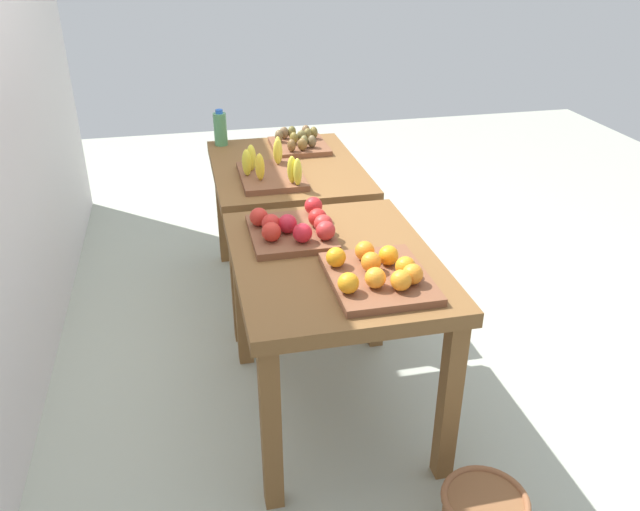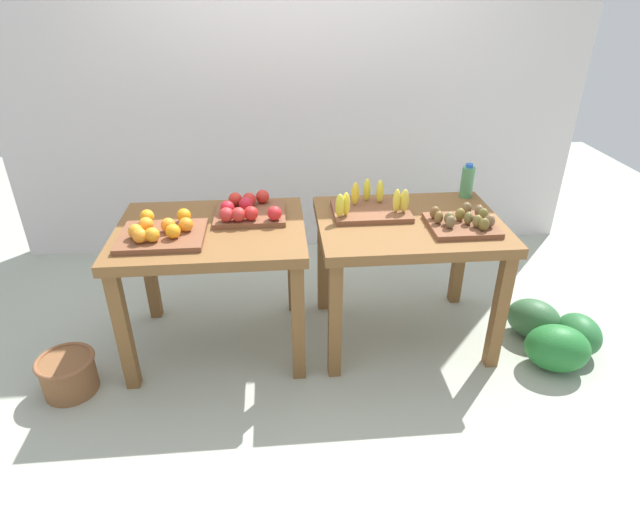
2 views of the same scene
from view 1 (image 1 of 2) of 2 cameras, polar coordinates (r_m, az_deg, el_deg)
The scene contains 9 objects.
ground_plane at distance 3.42m, azimuth -1.10°, elevation -7.56°, with size 8.00×8.00×0.00m, color #A7AD9C.
display_table_left at distance 2.60m, azimuth 1.25°, elevation -2.36°, with size 1.04×0.80×0.79m.
display_table_right at distance 3.59m, azimuth -3.01°, elevation 6.37°, with size 1.04×0.80×0.79m.
orange_bin at distance 2.35m, azimuth 5.24°, elevation -1.58°, with size 0.44×0.37×0.11m.
apple_bin at distance 2.68m, azimuth -2.35°, elevation 2.51°, with size 0.40×0.35×0.11m.
banana_crate at distance 3.33m, azimuth -4.36°, elevation 7.54°, with size 0.44×0.32×0.17m.
kiwi_bin at distance 3.80m, azimuth -1.89°, elevation 10.08°, with size 0.36×0.32×0.10m.
water_bottle at distance 3.89m, azimuth -8.92°, elevation 11.16°, with size 0.08×0.08×0.21m.
watermelon_pile at distance 4.63m, azimuth -1.40°, elevation 4.16°, with size 0.56×0.69×0.27m.
Camera 1 is at (-2.74, 0.54, 1.96)m, focal length 35.74 mm.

